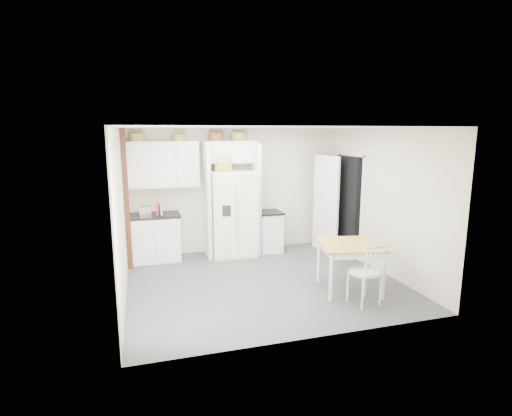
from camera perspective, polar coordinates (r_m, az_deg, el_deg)
name	(u,v)px	position (r m, az deg, el deg)	size (l,w,h in m)	color
floor	(263,281)	(6.98, 1.02, -10.43)	(4.50, 4.50, 0.00)	#38383D
ceiling	(264,127)	(6.50, 1.10, 11.43)	(4.50, 4.50, 0.00)	white
wall_back	(235,190)	(8.52, -2.96, 2.52)	(4.50, 4.50, 0.00)	#BBB38E
wall_left	(121,215)	(6.34, -18.75, -0.97)	(4.00, 4.00, 0.00)	#BBB38E
wall_right	(381,201)	(7.59, 17.49, 0.99)	(4.00, 4.00, 0.00)	#BBB38E
refrigerator	(233,213)	(8.21, -3.36, -0.78)	(0.91, 0.73, 1.76)	white
base_cab_left	(155,239)	(8.18, -14.29, -4.26)	(0.97, 0.61, 0.90)	silver
base_cab_right	(269,232)	(8.59, 1.86, -3.44)	(0.47, 0.56, 0.83)	silver
dining_table	(349,267)	(6.68, 13.20, -8.18)	(0.93, 0.93, 0.78)	olive
windsor_chair	(365,272)	(6.19, 15.28, -8.78)	(0.48, 0.44, 0.99)	silver
counter_left	(153,215)	(8.07, -14.45, -1.04)	(1.01, 0.65, 0.04)	black
counter_right	(269,212)	(8.50, 1.88, -0.61)	(0.51, 0.60, 0.04)	black
toaster	(145,211)	(8.06, -15.59, -0.39)	(0.23, 0.13, 0.16)	silver
cookbook_red	(157,208)	(7.97, -13.90, -0.05)	(0.04, 0.18, 0.26)	#AD202D
cookbook_cream	(161,209)	(7.97, -13.45, -0.17)	(0.03, 0.15, 0.22)	beige
basket_upper_a	(136,137)	(8.04, -16.74, 9.63)	(0.27, 0.27, 0.15)	olive
basket_upper_c	(179,138)	(8.07, -10.98, 9.82)	(0.23, 0.23, 0.13)	olive
basket_bridge_a	(216,137)	(8.18, -5.76, 10.10)	(0.30, 0.30, 0.17)	brown
basket_bridge_b	(238,137)	(8.28, -2.53, 10.14)	(0.29, 0.29, 0.16)	olive
basket_fridge_a	(223,167)	(7.93, -4.69, 5.87)	(0.33, 0.33, 0.18)	olive
upper_cabinet	(163,165)	(8.07, -13.19, 6.07)	(1.40, 0.34, 0.90)	silver
bridge_cabinet	(230,152)	(8.24, -3.77, 7.99)	(1.12, 0.34, 0.45)	silver
fridge_panel_left	(207,201)	(8.13, -6.99, 0.97)	(0.08, 0.60, 2.30)	silver
fridge_panel_right	(255,199)	(8.35, -0.07, 1.32)	(0.08, 0.60, 2.30)	silver
trim_post	(127,200)	(7.66, -18.01, 1.05)	(0.09, 0.09, 2.60)	#452311
doorway_void	(349,206)	(8.43, 13.12, 0.26)	(0.18, 0.85, 2.05)	black
door_slab	(326,204)	(8.56, 9.92, 0.54)	(0.80, 0.04, 2.05)	white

